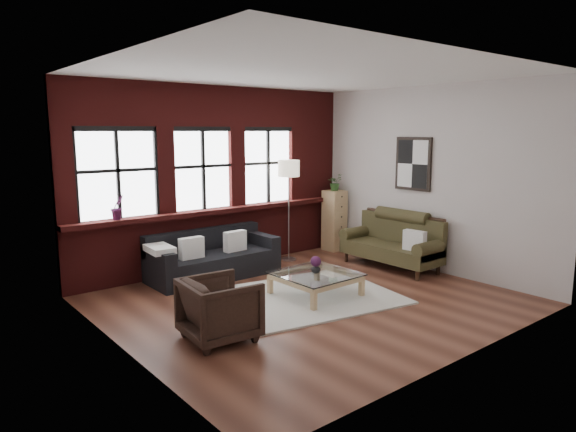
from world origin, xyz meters
TOP-DOWN VIEW (x-y plane):
  - floor at (0.00, 0.00)m, footprint 5.50×5.50m
  - ceiling at (0.00, 0.00)m, footprint 5.50×5.50m
  - wall_back at (0.00, 2.50)m, footprint 5.50×0.00m
  - wall_front at (0.00, -2.50)m, footprint 5.50×0.00m
  - wall_left at (-2.75, 0.00)m, footprint 0.00×5.00m
  - wall_right at (2.75, 0.00)m, footprint 0.00×5.00m
  - brick_backwall at (0.00, 2.44)m, footprint 5.50×0.12m
  - sill_ledge at (0.00, 2.35)m, footprint 5.50×0.30m
  - window_left at (-1.80, 2.45)m, footprint 1.38×0.10m
  - window_mid at (-0.30, 2.45)m, footprint 1.38×0.10m
  - window_right at (1.10, 2.45)m, footprint 1.38×0.10m
  - wall_poster at (2.72, 0.30)m, footprint 0.05×0.74m
  - shag_rug at (0.02, 0.11)m, footprint 2.91×2.47m
  - dark_sofa at (-0.44, 1.90)m, footprint 2.17×0.88m
  - pillow_a at (-0.91, 1.80)m, footprint 0.40×0.14m
  - pillow_b at (-0.08, 1.80)m, footprint 0.41×0.17m
  - vintage_settee at (2.30, 0.41)m, footprint 0.83×1.87m
  - pillow_settee at (2.22, -0.17)m, footprint 0.18×0.39m
  - armchair at (-1.75, -0.41)m, footprint 0.88×0.86m
  - coffee_table at (0.20, 0.08)m, footprint 1.10×1.10m
  - vase at (0.20, 0.08)m, footprint 0.17×0.17m
  - flowers at (0.20, 0.08)m, footprint 0.16×0.16m
  - drawer_chest at (2.51, 2.06)m, footprint 0.38×0.38m
  - potted_plant_top at (2.51, 2.06)m, footprint 0.34×0.30m
  - floor_lamp at (1.26, 2.01)m, footprint 0.40×0.40m
  - sill_plant at (-1.87, 2.32)m, footprint 0.25×0.22m

SIDE VIEW (x-z plane):
  - floor at x=0.00m, z-range 0.00..0.00m
  - shag_rug at x=0.02m, z-range 0.00..0.03m
  - coffee_table at x=0.20m, z-range -0.01..0.35m
  - armchair at x=-1.75m, z-range 0.00..0.74m
  - dark_sofa at x=-0.44m, z-range 0.00..0.79m
  - vase at x=0.20m, z-range 0.35..0.50m
  - vintage_settee at x=2.30m, z-range 0.00..1.00m
  - flowers at x=0.20m, z-range 0.45..0.61m
  - pillow_a at x=-0.91m, z-range 0.41..0.75m
  - pillow_b at x=-0.08m, z-range 0.41..0.75m
  - pillow_settee at x=2.22m, z-range 0.44..0.78m
  - drawer_chest at x=2.51m, z-range 0.00..1.23m
  - floor_lamp at x=1.26m, z-range 0.00..2.04m
  - sill_ledge at x=0.00m, z-range 1.00..1.08m
  - sill_plant at x=-1.87m, z-range 1.08..1.46m
  - potted_plant_top at x=2.51m, z-range 1.23..1.57m
  - wall_back at x=0.00m, z-range -1.15..4.35m
  - wall_front at x=0.00m, z-range -1.15..4.35m
  - wall_left at x=-2.75m, z-range -0.90..4.10m
  - wall_right at x=2.75m, z-range -0.90..4.10m
  - brick_backwall at x=0.00m, z-range 0.00..3.20m
  - window_left at x=-1.80m, z-range 1.00..2.50m
  - window_mid at x=-0.30m, z-range 1.00..2.50m
  - window_right at x=1.10m, z-range 1.00..2.50m
  - wall_poster at x=2.72m, z-range 1.38..2.32m
  - ceiling at x=0.00m, z-range 3.20..3.20m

